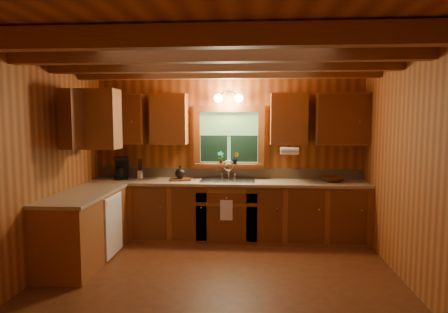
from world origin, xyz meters
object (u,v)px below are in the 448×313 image
sink (228,184)px  cutting_board (180,179)px  coffee_maker (121,168)px  wicker_basket (333,179)px

sink → cutting_board: size_ratio=2.68×
sink → coffee_maker: bearing=177.2°
sink → wicker_basket: (1.58, 0.01, 0.08)m
sink → coffee_maker: (-1.69, 0.08, 0.22)m
coffee_maker → wicker_basket: 3.28m
sink → cutting_board: 0.74m
sink → coffee_maker: 1.71m
coffee_maker → wicker_basket: bearing=-25.0°
coffee_maker → cutting_board: size_ratio=1.14×
wicker_basket → cutting_board: bearing=-179.4°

